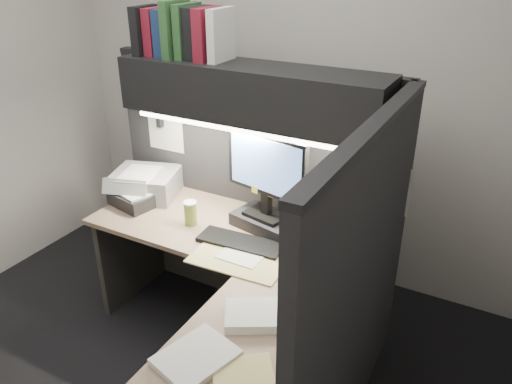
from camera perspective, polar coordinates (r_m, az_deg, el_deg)
floor at (r=3.08m, az=-10.03°, el=-20.29°), size 3.50×3.50×0.00m
wall_back at (r=3.52m, az=3.54°, el=11.88°), size 3.50×0.04×2.70m
partition_back at (r=3.21m, az=-0.59°, el=0.07°), size 1.90×0.06×1.60m
partition_right at (r=2.31m, az=11.35°, el=-12.10°), size 0.06×1.50×1.60m
desk at (r=2.58m, az=-3.01°, el=-17.10°), size 1.70×1.53×0.73m
overhead_shelf at (r=2.78m, az=-0.74°, el=11.29°), size 1.55×0.34×0.30m
task_light_tube at (r=2.71m, az=-2.17°, el=7.14°), size 1.32×0.04×0.04m
monitor at (r=2.84m, az=1.19°, el=-0.04°), size 0.53×0.31×0.58m
keyboard at (r=2.78m, az=-1.77°, el=-5.78°), size 0.50×0.19×0.02m
mousepad at (r=2.63m, az=5.35°, el=-8.18°), size 0.22×0.21×0.00m
mouse at (r=2.62m, az=5.00°, el=-7.87°), size 0.08×0.11×0.04m
telephone at (r=2.82m, az=9.40°, el=-4.80°), size 0.25×0.26×0.10m
coffee_cup at (r=2.97m, az=-7.48°, el=-2.50°), size 0.08×0.08×0.14m
printer at (r=3.38m, az=-12.48°, el=0.98°), size 0.50×0.46×0.16m
notebook_stack at (r=3.28m, az=-13.62°, el=-0.66°), size 0.33×0.29×0.09m
open_folder at (r=2.67m, az=-1.80°, el=-7.49°), size 0.52×0.36×0.01m
paper_stack_a at (r=2.27m, az=-0.45°, el=-13.90°), size 0.30×0.29×0.05m
paper_stack_b at (r=2.10m, az=-6.86°, el=-18.28°), size 0.31×0.35×0.03m
binder_row at (r=2.95m, az=-8.41°, el=17.64°), size 0.55×0.26×0.31m
pinned_papers at (r=2.65m, az=2.93°, el=0.17°), size 1.76×1.31×0.51m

